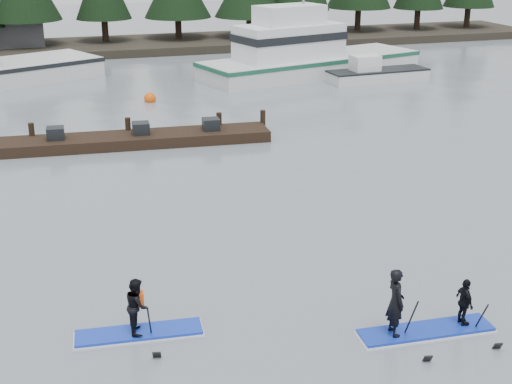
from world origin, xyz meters
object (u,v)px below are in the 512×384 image
object	(u,v)px
paddleboard_duo	(423,311)
paddleboard_solo	(138,314)
fishing_boat_medium	(306,65)
floating_dock	(106,141)

from	to	relation	value
paddleboard_duo	paddleboard_solo	bearing A→B (deg)	166.78
paddleboard_duo	fishing_boat_medium	bearing A→B (deg)	77.29
fishing_boat_medium	paddleboard_solo	distance (m)	31.46
fishing_boat_medium	paddleboard_solo	xyz separation A→B (m)	(-14.83, -27.75, -0.09)
floating_dock	paddleboard_solo	distance (m)	15.36
floating_dock	paddleboard_solo	world-z (taller)	paddleboard_solo
fishing_boat_medium	paddleboard_duo	distance (m)	30.87
paddleboard_solo	floating_dock	bearing A→B (deg)	91.96
fishing_boat_medium	paddleboard_solo	bearing A→B (deg)	-133.11
paddleboard_solo	paddleboard_duo	xyz separation A→B (m)	(6.09, -1.86, 0.05)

